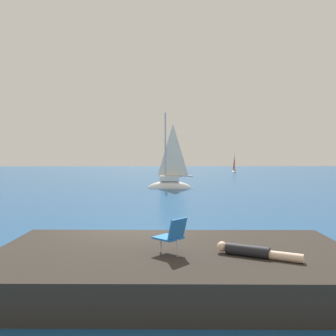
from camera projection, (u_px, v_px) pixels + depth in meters
name	position (u px, v px, depth m)	size (l,w,h in m)	color
ground_plane	(137.00, 252.00, 10.42)	(160.00, 160.00, 0.00)	navy
shore_ledge	(174.00, 266.00, 7.86)	(7.94, 4.19, 0.75)	#2D2823
boulder_seaward	(159.00, 252.00, 10.43)	(1.55, 1.24, 0.85)	#302720
boulder_inland	(51.00, 252.00, 10.41)	(0.80, 0.64, 0.44)	#2E2620
sailboat_near	(170.00, 184.00, 30.14)	(3.87, 1.47, 7.09)	white
sailboat_far	(234.00, 171.00, 58.37)	(1.47, 1.93, 3.54)	white
person_sunbather	(254.00, 252.00, 7.28)	(1.61, 0.97, 0.25)	black
beach_chair	(172.00, 234.00, 7.42)	(0.76, 0.76, 0.80)	blue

